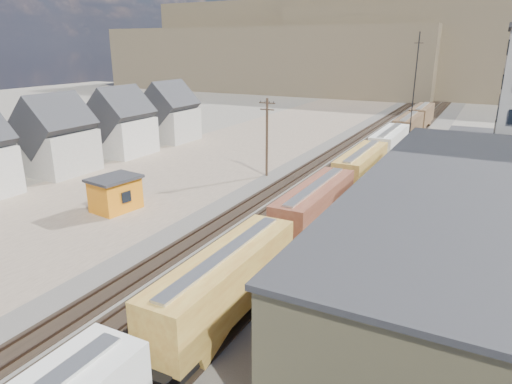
% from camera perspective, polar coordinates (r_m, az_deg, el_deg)
% --- Properties ---
extents(ballast_bed, '(18.00, 200.00, 0.06)m').
position_cam_1_polar(ballast_bed, '(63.62, 11.45, 2.78)').
color(ballast_bed, '#4C4742').
rests_on(ballast_bed, ground).
extents(dirt_yard, '(24.00, 180.00, 0.03)m').
position_cam_1_polar(dirt_yard, '(63.47, -8.84, 2.88)').
color(dirt_yard, '#74604F').
rests_on(dirt_yard, ground).
extents(rail_tracks, '(11.40, 200.00, 0.24)m').
position_cam_1_polar(rail_tracks, '(63.75, 10.98, 2.92)').
color(rail_tracks, black).
rests_on(rail_tracks, ground).
extents(freight_train, '(3.00, 119.74, 4.46)m').
position_cam_1_polar(freight_train, '(47.28, 10.61, 1.05)').
color(freight_train, black).
rests_on(freight_train, ground).
extents(warehouse, '(12.40, 40.40, 7.25)m').
position_cam_1_polar(warehouse, '(36.52, 23.21, -3.82)').
color(warehouse, tan).
rests_on(warehouse, ground).
extents(utility_pole_north, '(2.20, 0.32, 10.00)m').
position_cam_1_polar(utility_pole_north, '(58.10, 1.37, 7.04)').
color(utility_pole_north, '#382619').
rests_on(utility_pole_north, ground).
extents(radio_mast, '(1.20, 0.16, 18.00)m').
position_cam_1_polar(radio_mast, '(70.40, 19.06, 11.15)').
color(radio_mast, black).
rests_on(radio_mast, ground).
extents(townhouse_row, '(8.15, 68.16, 10.47)m').
position_cam_1_polar(townhouse_row, '(62.25, -27.96, 4.78)').
color(townhouse_row, '#B7B2A8').
rests_on(townhouse_row, ground).
extents(hills_north, '(265.00, 80.00, 32.00)m').
position_cam_1_polar(hills_north, '(177.92, 23.13, 15.88)').
color(hills_north, brown).
rests_on(hills_north, ground).
extents(maintenance_shed, '(4.37, 5.31, 3.55)m').
position_cam_1_polar(maintenance_shed, '(48.72, -17.17, -0.16)').
color(maintenance_shed, orange).
rests_on(maintenance_shed, ground).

